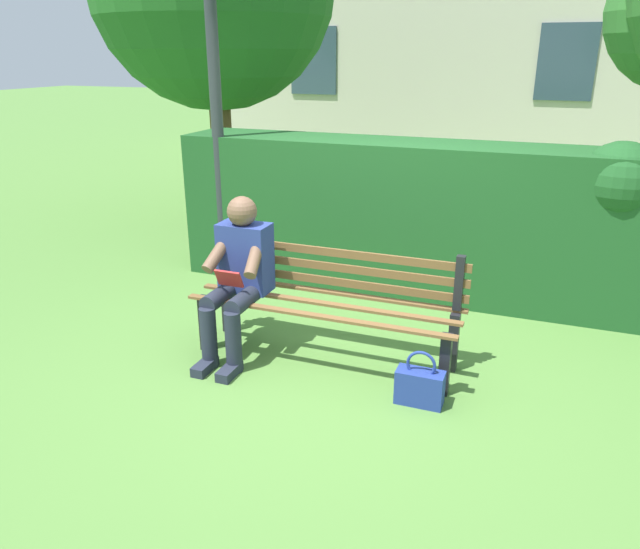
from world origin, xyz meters
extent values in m
plane|color=#517F38|center=(0.00, 0.00, 0.00)|extent=(60.00, 60.00, 0.00)
cube|color=black|center=(-0.91, 0.17, 0.22)|extent=(0.07, 0.07, 0.44)
cube|color=black|center=(0.91, 0.17, 0.22)|extent=(0.07, 0.07, 0.44)
cube|color=black|center=(-0.91, -0.17, 0.22)|extent=(0.07, 0.07, 0.44)
cube|color=black|center=(0.91, -0.17, 0.22)|extent=(0.07, 0.07, 0.44)
cube|color=brown|center=(0.00, -0.22, 0.45)|extent=(1.99, 0.06, 0.02)
cube|color=brown|center=(0.00, 0.00, 0.45)|extent=(1.99, 0.06, 0.02)
cube|color=brown|center=(0.00, 0.22, 0.45)|extent=(1.99, 0.06, 0.02)
cube|color=black|center=(-0.91, -0.21, 0.66)|extent=(0.06, 0.06, 0.40)
cube|color=black|center=(0.91, -0.21, 0.66)|extent=(0.06, 0.06, 0.40)
cube|color=brown|center=(0.00, -0.21, 0.54)|extent=(1.99, 0.02, 0.06)
cube|color=brown|center=(0.00, -0.21, 0.66)|extent=(1.99, 0.02, 0.06)
cube|color=brown|center=(0.00, -0.21, 0.77)|extent=(1.99, 0.02, 0.06)
cube|color=navy|center=(0.64, -0.02, 0.72)|extent=(0.38, 0.22, 0.52)
sphere|color=brown|center=(0.64, 0.00, 1.08)|extent=(0.22, 0.22, 0.22)
cylinder|color=#232838|center=(0.54, 0.19, 0.48)|extent=(0.13, 0.42, 0.13)
cylinder|color=#232838|center=(0.74, 0.19, 0.48)|extent=(0.13, 0.42, 0.13)
cylinder|color=#232838|center=(0.54, 0.40, 0.23)|extent=(0.12, 0.12, 0.46)
cylinder|color=#232838|center=(0.74, 0.40, 0.23)|extent=(0.12, 0.12, 0.46)
cube|color=#232838|center=(0.54, 0.48, 0.04)|extent=(0.10, 0.24, 0.07)
cube|color=#232838|center=(0.74, 0.48, 0.04)|extent=(0.10, 0.24, 0.07)
cylinder|color=brown|center=(0.49, 0.12, 0.78)|extent=(0.14, 0.32, 0.26)
cylinder|color=brown|center=(0.79, 0.12, 0.78)|extent=(0.14, 0.32, 0.26)
cube|color=#B22626|center=(0.64, 0.24, 0.64)|extent=(0.20, 0.07, 0.13)
cube|color=#1E5123|center=(-0.47, -1.64, 0.70)|extent=(4.90, 0.71, 1.41)
sphere|color=#1E5123|center=(-1.94, -1.53, 1.19)|extent=(0.64, 0.64, 0.64)
sphere|color=#1E5123|center=(0.75, -1.71, 1.12)|extent=(0.57, 0.57, 0.57)
cube|color=#334756|center=(-1.45, -7.33, 2.00)|extent=(0.90, 0.04, 1.20)
cube|color=#334756|center=(2.97, -7.33, 2.00)|extent=(0.90, 0.04, 1.20)
cube|color=navy|center=(-0.79, 0.35, 0.12)|extent=(0.31, 0.14, 0.23)
torus|color=navy|center=(-0.79, 0.35, 0.28)|extent=(0.19, 0.02, 0.19)
cylinder|color=brown|center=(2.66, -3.26, 1.06)|extent=(0.28, 0.28, 2.12)
sphere|color=#236023|center=(3.41, -3.70, 2.64)|extent=(1.79, 1.79, 1.79)
cylinder|color=#2D3338|center=(1.59, -1.33, 0.05)|extent=(0.20, 0.20, 0.10)
cylinder|color=#2D3338|center=(1.59, -1.33, 1.75)|extent=(0.11, 0.11, 3.50)
camera|label=1|loc=(-1.40, 3.76, 2.17)|focal=33.74mm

